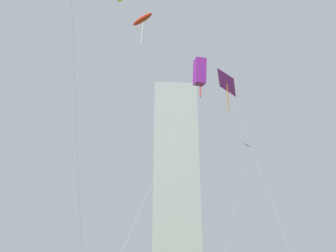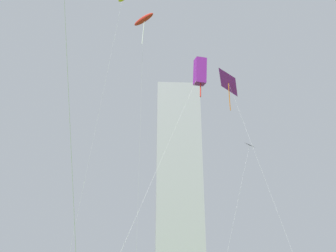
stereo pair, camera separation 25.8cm
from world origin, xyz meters
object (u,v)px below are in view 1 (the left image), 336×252
kite_flying_4 (200,72)px  distant_highrise_0 (175,172)px  kite_flying_0 (247,147)px  kite_flying_3 (227,84)px  kite_flying_5 (142,20)px

kite_flying_4 → distant_highrise_0: 129.94m
kite_flying_0 → kite_flying_3: kite_flying_3 is taller
kite_flying_5 → kite_flying_3: bearing=4.5°
kite_flying_4 → kite_flying_5: size_ratio=0.56×
kite_flying_5 → kite_flying_0: bearing=25.1°
kite_flying_3 → kite_flying_4: size_ratio=1.43×
kite_flying_5 → distant_highrise_0: distant_highrise_0 is taller
kite_flying_4 → distant_highrise_0: distant_highrise_0 is taller
kite_flying_3 → kite_flying_5: 13.68m
kite_flying_0 → kite_flying_4: bearing=-124.8°
kite_flying_4 → distant_highrise_0: size_ratio=0.21×
kite_flying_0 → kite_flying_4: (-14.51, -20.86, -1.72)m
kite_flying_0 → kite_flying_3: 10.89m
kite_flying_5 → distant_highrise_0: size_ratio=0.38×
kite_flying_0 → kite_flying_4: size_ratio=1.07×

